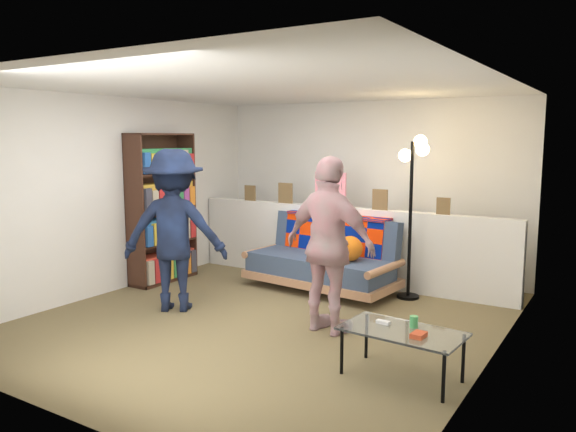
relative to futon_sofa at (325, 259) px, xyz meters
The scene contains 10 objects.
ground 1.40m from the futon_sofa, 88.08° to the right, with size 5.00×5.00×0.00m, color brown.
room_shell 1.56m from the futon_sofa, 87.05° to the right, with size 4.60×5.05×2.45m.
half_wall_ledge 0.47m from the futon_sofa, 84.26° to the left, with size 4.45×0.15×1.00m, color silver.
ledge_decor 0.92m from the futon_sofa, 112.84° to the left, with size 2.97×0.02×0.45m.
futon_sofa is the anchor object (origin of this frame).
bookshelf 2.24m from the futon_sofa, 159.61° to the right, with size 0.33×0.98×1.96m.
coffee_table 2.69m from the futon_sofa, 48.69° to the right, with size 0.98×0.59×0.49m.
floor_lamp 1.46m from the futon_sofa, 11.23° to the left, with size 0.41×0.36×1.93m.
person_left 1.97m from the futon_sofa, 122.39° to the right, with size 1.15×0.66×1.78m, color black.
person_right 1.65m from the futon_sofa, 60.31° to the right, with size 1.01×0.42×1.73m, color pink.
Camera 1 is at (3.21, -4.76, 1.90)m, focal length 35.00 mm.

